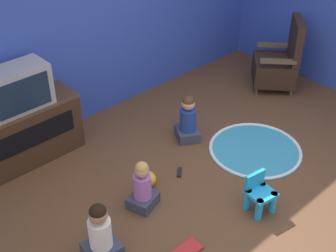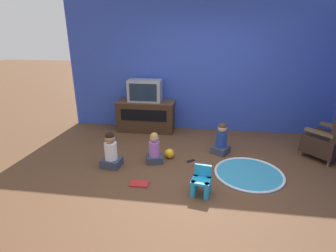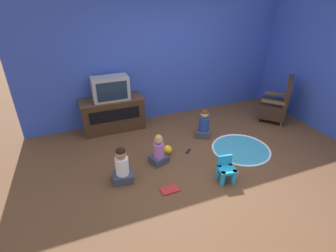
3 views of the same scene
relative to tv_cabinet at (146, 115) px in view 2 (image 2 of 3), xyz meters
The scene contains 13 objects.
ground_plane 2.30m from the tv_cabinet, 56.14° to the right, with size 30.00×30.00×0.00m, color brown.
wall_back 1.56m from the tv_cabinet, 15.03° to the left, with size 5.76×0.12×2.70m.
tv_cabinet is the anchor object (origin of this frame).
television 0.56m from the tv_cabinet, 90.00° to the right, with size 0.69×0.37×0.46m.
black_armchair 3.49m from the tv_cabinet, 14.87° to the right, with size 0.80×0.80×0.99m.
yellow_kid_chair 2.59m from the tv_cabinet, 60.73° to the right, with size 0.29×0.28×0.39m.
play_mat 2.60m from the tv_cabinet, 39.45° to the right, with size 1.07×1.07×0.04m.
child_watching_left 1.85m from the tv_cabinet, 30.50° to the right, with size 0.37×0.38×0.58m.
child_watching_center 1.70m from the tv_cabinet, 96.91° to the right, with size 0.34×0.30×0.60m.
child_watching_right 1.53m from the tv_cabinet, 72.21° to the right, with size 0.33×0.31×0.53m.
toy_ball 1.47m from the tv_cabinet, 61.24° to the right, with size 0.17×0.17×0.17m.
book 2.22m from the tv_cabinet, 80.20° to the right, with size 0.27×0.16×0.02m.
remote_control 1.75m from the tv_cabinet, 51.50° to the right, with size 0.14×0.13×0.02m.
Camera 2 is at (-0.03, -3.45, 2.11)m, focal length 28.00 mm.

